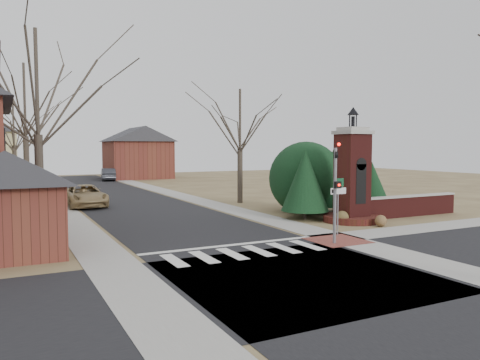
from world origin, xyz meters
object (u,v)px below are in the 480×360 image
sign_post (338,195)px  distant_car (108,174)px  pickup_truck (85,196)px  brick_gate_monument (352,184)px  traffic_signal_pole (335,185)px

sign_post → distant_car: size_ratio=0.58×
pickup_truck → distant_car: size_ratio=1.17×
brick_gate_monument → pickup_truck: brick_gate_monument is taller
traffic_signal_pole → distant_car: size_ratio=0.95×
pickup_truck → brick_gate_monument: bearing=-49.4°
sign_post → brick_gate_monument: size_ratio=0.42×
traffic_signal_pole → brick_gate_monument: bearing=43.2°
sign_post → distant_car: bearing=92.9°
brick_gate_monument → distant_car: size_ratio=1.37×
traffic_signal_pole → pickup_truck: size_ratio=0.81×
traffic_signal_pole → sign_post: traffic_signal_pole is taller
brick_gate_monument → pickup_truck: 18.77m
traffic_signal_pole → brick_gate_monument: brick_gate_monument is taller
sign_post → brick_gate_monument: brick_gate_monument is taller
brick_gate_monument → distant_car: brick_gate_monument is taller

